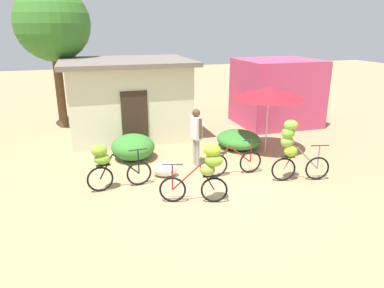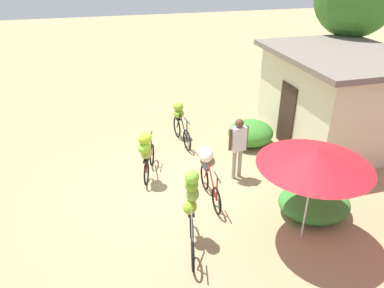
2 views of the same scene
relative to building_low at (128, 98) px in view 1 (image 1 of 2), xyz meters
name	(u,v)px [view 1 (image 1 of 2)]	position (x,y,z in m)	size (l,w,h in m)	color
ground_plane	(218,191)	(1.50, -5.85, -1.46)	(60.00, 60.00, 0.00)	#9E855C
building_low	(128,98)	(0.00, 0.00, 0.00)	(4.78, 3.91, 2.89)	beige
shop_pink	(276,92)	(6.30, -0.20, -0.09)	(3.20, 2.80, 2.74)	#C64067
tree_behind_building	(53,25)	(-2.51, 1.91, 2.66)	(2.90, 2.90, 5.61)	brown
hedge_bush_front_left	(133,147)	(-0.25, -2.79, -1.07)	(1.37, 1.46, 0.79)	#38802C
hedge_bush_front_right	(239,139)	(3.45, -2.73, -1.17)	(1.50, 1.72, 0.59)	#337B2D
market_umbrella	(269,93)	(4.14, -3.42, 0.55)	(2.29, 2.29, 2.19)	beige
bicycle_leftmost	(109,163)	(-1.16, -4.91, -0.73)	(1.70, 0.40, 1.23)	black
bicycle_near_pile	(206,168)	(0.99, -6.33, -0.56)	(1.59, 0.67, 1.50)	black
bicycle_center_loaded	(234,163)	(2.30, -4.96, -1.10)	(1.72, 0.15, 1.01)	black
bicycle_by_shop	(293,147)	(3.63, -5.79, -0.48)	(1.60, 0.52, 1.73)	black
produce_sack	(165,169)	(0.40, -4.50, -1.24)	(0.70, 0.44, 0.44)	silver
person_vendor	(196,131)	(1.50, -3.94, -0.37)	(0.27, 0.57, 1.77)	gray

